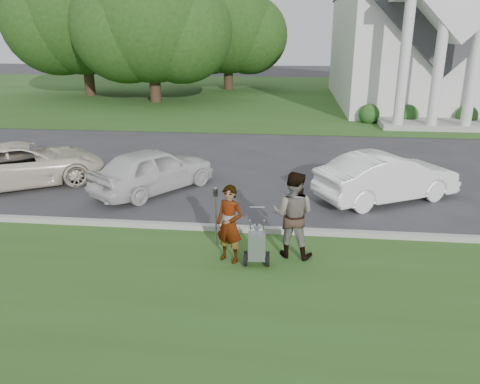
% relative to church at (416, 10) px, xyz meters
% --- Properties ---
extents(ground, '(120.00, 120.00, 0.00)m').
position_rel_church_xyz_m(ground, '(-9.00, -23.11, -5.94)').
color(ground, '#333335').
rests_on(ground, ground).
extents(grass_strip, '(80.00, 7.00, 0.01)m').
position_rel_church_xyz_m(grass_strip, '(-9.00, -26.11, -5.93)').
color(grass_strip, '#31511C').
rests_on(grass_strip, ground).
extents(church_lawn, '(80.00, 30.00, 0.01)m').
position_rel_church_xyz_m(church_lawn, '(-9.00, 3.89, -5.93)').
color(church_lawn, '#31511C').
rests_on(church_lawn, ground).
extents(curb, '(80.00, 0.18, 0.15)m').
position_rel_church_xyz_m(curb, '(-9.00, -22.56, -5.86)').
color(curb, '#9E9E93').
rests_on(curb, ground).
extents(church, '(9.19, 19.00, 24.10)m').
position_rel_church_xyz_m(church, '(0.00, 0.00, 0.00)').
color(church, white).
rests_on(church, ground).
extents(tree_left, '(10.63, 8.40, 9.71)m').
position_rel_church_xyz_m(tree_left, '(-17.01, -1.13, -0.83)').
color(tree_left, '#332316').
rests_on(tree_left, ground).
extents(tree_far, '(11.64, 9.20, 10.73)m').
position_rel_church_xyz_m(tree_far, '(-23.01, 1.87, -0.25)').
color(tree_far, '#332316').
rests_on(tree_far, ground).
extents(tree_back, '(9.61, 7.60, 8.89)m').
position_rel_church_xyz_m(tree_back, '(-13.01, 6.87, -1.21)').
color(tree_back, '#332316').
rests_on(tree_back, ground).
extents(striping_cart, '(0.55, 1.08, 0.98)m').
position_rel_church_xyz_m(striping_cart, '(-8.24, -24.24, -5.52)').
color(striping_cart, black).
rests_on(striping_cart, ground).
extents(person_left, '(0.72, 0.61, 1.66)m').
position_rel_church_xyz_m(person_left, '(-8.82, -24.10, -5.11)').
color(person_left, '#999999').
rests_on(person_left, ground).
extents(person_right, '(1.05, 0.90, 1.89)m').
position_rel_church_xyz_m(person_right, '(-7.52, -23.70, -5.00)').
color(person_right, '#999999').
rests_on(person_right, ground).
extents(parking_meter_near, '(0.10, 0.09, 1.38)m').
position_rel_church_xyz_m(parking_meter_near, '(-9.23, -23.36, -5.07)').
color(parking_meter_near, '#92959A').
rests_on(parking_meter_near, ground).
extents(car_a, '(5.27, 4.49, 1.34)m').
position_rel_church_xyz_m(car_a, '(-15.93, -19.59, -5.27)').
color(car_a, silver).
rests_on(car_a, ground).
extents(car_b, '(3.61, 4.15, 1.35)m').
position_rel_church_xyz_m(car_b, '(-11.71, -19.77, -5.26)').
color(car_b, silver).
rests_on(car_b, ground).
extents(car_d, '(4.36, 3.25, 1.37)m').
position_rel_church_xyz_m(car_d, '(-4.84, -19.80, -5.25)').
color(car_d, white).
rests_on(car_d, ground).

